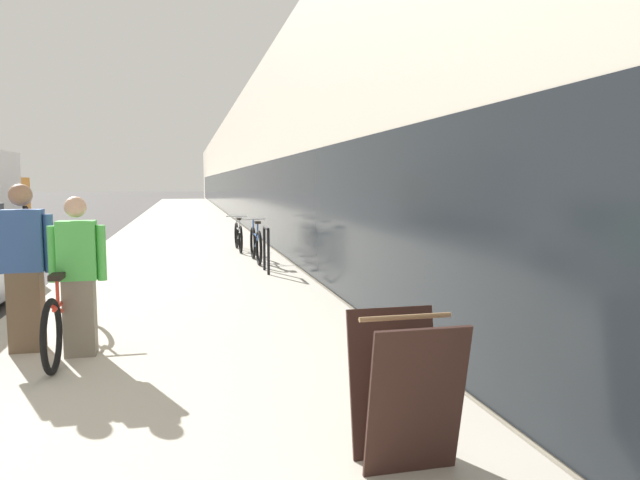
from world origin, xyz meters
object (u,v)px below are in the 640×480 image
(cruiser_bike_nearest, at_px, (256,244))
(tandem_bicycle, at_px, (70,312))
(person_rider, at_px, (78,276))
(bike_rack_hoop, at_px, (266,245))
(sandwich_board_sign, at_px, (404,390))
(cruiser_bike_middle, at_px, (238,236))
(person_bystander, at_px, (24,268))

(cruiser_bike_nearest, bearing_deg, tandem_bicycle, -113.93)
(tandem_bicycle, xyz_separation_m, person_rider, (0.14, -0.29, 0.41))
(bike_rack_hoop, height_order, sandwich_board_sign, sandwich_board_sign)
(tandem_bicycle, bearing_deg, cruiser_bike_middle, 73.04)
(person_rider, distance_m, cruiser_bike_nearest, 6.55)
(sandwich_board_sign, bearing_deg, bike_rack_hoop, 88.36)
(person_rider, height_order, bike_rack_hoop, person_rider)
(bike_rack_hoop, distance_m, cruiser_bike_middle, 3.52)
(person_rider, distance_m, sandwich_board_sign, 3.53)
(bike_rack_hoop, bearing_deg, person_rider, -117.86)
(person_rider, relative_size, bike_rack_hoop, 1.81)
(cruiser_bike_nearest, distance_m, cruiser_bike_middle, 2.06)
(person_bystander, height_order, cruiser_bike_nearest, person_bystander)
(cruiser_bike_middle, xyz_separation_m, sandwich_board_sign, (-0.02, -10.85, 0.10))
(bike_rack_hoop, bearing_deg, sandwich_board_sign, -91.64)
(person_rider, relative_size, cruiser_bike_middle, 0.89)
(cruiser_bike_middle, bearing_deg, person_bystander, -109.55)
(cruiser_bike_nearest, height_order, cruiser_bike_middle, cruiser_bike_nearest)
(cruiser_bike_middle, distance_m, sandwich_board_sign, 10.85)
(bike_rack_hoop, distance_m, sandwich_board_sign, 7.34)
(person_rider, height_order, sandwich_board_sign, person_rider)
(cruiser_bike_nearest, relative_size, sandwich_board_sign, 1.92)
(person_bystander, relative_size, cruiser_bike_middle, 0.95)
(cruiser_bike_middle, relative_size, sandwich_board_sign, 1.92)
(tandem_bicycle, relative_size, cruiser_bike_nearest, 1.34)
(sandwich_board_sign, bearing_deg, cruiser_bike_nearest, 88.74)
(cruiser_bike_middle, bearing_deg, tandem_bicycle, -106.96)
(person_bystander, distance_m, cruiser_bike_middle, 8.35)
(person_bystander, bearing_deg, tandem_bicycle, 1.45)
(sandwich_board_sign, bearing_deg, cruiser_bike_middle, 89.90)
(bike_rack_hoop, relative_size, cruiser_bike_nearest, 0.49)
(bike_rack_hoop, bearing_deg, cruiser_bike_middle, 93.14)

